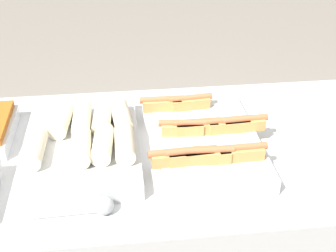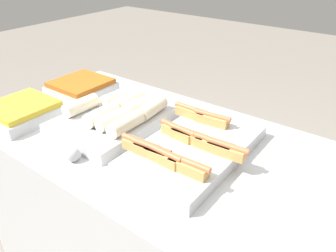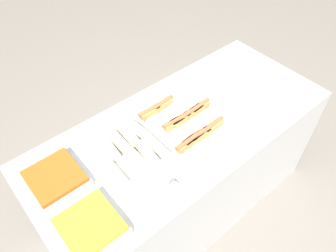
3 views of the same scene
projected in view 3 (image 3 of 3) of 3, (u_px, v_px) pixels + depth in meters
The scene contains 7 objects.
ground_plane at pixel (179, 201), 2.57m from camera, with size 12.00×12.00×0.00m, color gray.
counter at pixel (181, 169), 2.25m from camera, with size 1.89×0.82×0.86m.
tray_hotdogs at pixel (184, 122), 1.91m from camera, with size 0.40×0.56×0.10m.
tray_wraps at pixel (130, 154), 1.74m from camera, with size 0.35×0.52×0.11m.
tray_side_front at pixel (90, 227), 1.47m from camera, with size 0.27×0.28×0.07m.
tray_side_back at pixel (56, 179), 1.64m from camera, with size 0.27×0.28×0.07m.
serving_spoon_near at pixel (173, 187), 1.62m from camera, with size 0.21×0.05×0.05m.
Camera 3 is at (-0.92, -0.95, 2.28)m, focal length 35.00 mm.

